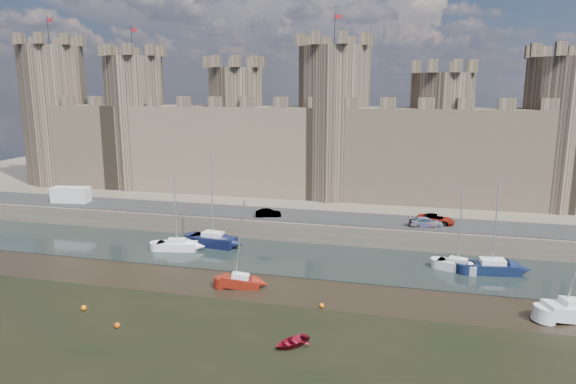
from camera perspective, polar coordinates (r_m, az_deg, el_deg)
name	(u,v)px	position (r m, az deg, el deg)	size (l,w,h in m)	color
ground	(196,362)	(39.81, -10.19, -18.05)	(160.00, 160.00, 0.00)	black
water_channel	(281,257)	(60.52, -0.78, -7.22)	(160.00, 12.00, 0.08)	black
quay	(332,189)	(94.32, 4.87, 0.37)	(160.00, 60.00, 2.50)	#4C443A
road	(300,216)	(69.12, 1.35, -2.65)	(160.00, 7.00, 0.10)	black
castle	(316,138)	(81.21, 3.16, 6.01)	(108.50, 11.00, 29.00)	#42382B
car_0	(73,198)	(83.62, -22.80, -0.66)	(1.43, 3.55, 1.21)	gray
car_1	(268,213)	(68.41, -2.20, -2.36)	(1.19, 3.41, 1.12)	gray
car_2	(426,222)	(65.93, 15.08, -3.26)	(1.71, 4.21, 1.22)	gray
car_3	(436,219)	(67.58, 16.08, -2.92)	(2.15, 4.65, 1.29)	gray
van	(71,195)	(83.38, -22.98, -0.30)	(5.44, 2.18, 2.38)	silver
sailboat_0	(177,245)	(64.09, -12.23, -5.77)	(5.05, 2.78, 8.93)	silver
sailboat_1	(213,240)	(64.82, -8.32, -5.28)	(5.98, 2.98, 11.48)	black
sailboat_2	(458,265)	(58.74, 18.33, -7.69)	(4.52, 2.93, 9.09)	silver
sailboat_3	(492,267)	(59.30, 21.73, -7.73)	(5.91, 2.96, 9.92)	black
sailboat_4	(241,281)	(51.85, -5.28, -9.81)	(4.08, 2.21, 9.03)	maroon
sailboat_5	(575,311)	(51.21, 29.24, -11.44)	(5.71, 3.71, 11.50)	silver
dinghy_4	(291,342)	(41.07, 0.38, -16.37)	(2.13, 0.62, 2.98)	maroon
buoy_0	(117,325)	(46.01, -18.46, -13.87)	(0.49, 0.49, 0.49)	#C54308
buoy_1	(84,308)	(50.25, -21.75, -11.88)	(0.50, 0.50, 0.50)	#CE6509
buoy_3	(322,305)	(47.49, 3.77, -12.47)	(0.44, 0.44, 0.44)	orange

